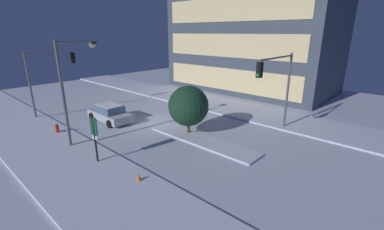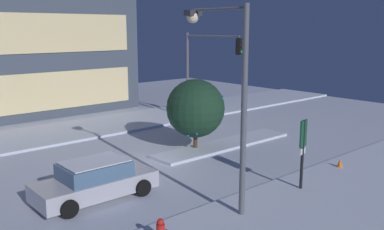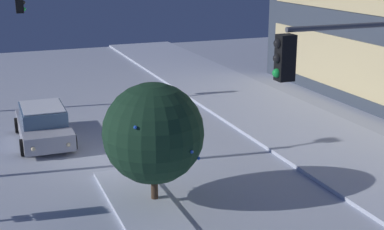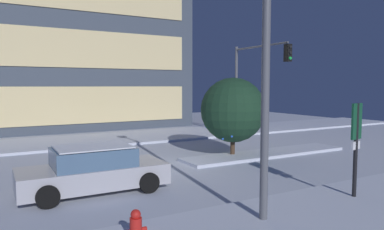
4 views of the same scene
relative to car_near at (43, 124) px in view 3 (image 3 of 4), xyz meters
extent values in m
plane|color=silver|center=(3.16, 2.31, -0.71)|extent=(52.00, 52.00, 0.00)
cube|color=silver|center=(3.16, 10.65, -0.64)|extent=(52.00, 5.20, 0.14)
cube|color=silver|center=(9.03, 2.02, -0.64)|extent=(9.00, 1.80, 0.14)
cube|color=#F9E09E|center=(1.84, 15.18, 1.31)|extent=(18.86, 0.10, 2.69)
cube|color=#B7B7C1|center=(0.00, 0.00, -0.18)|extent=(4.63, 1.95, 0.66)
cube|color=slate|center=(0.00, 0.00, 0.43)|extent=(2.50, 1.74, 0.60)
cube|color=white|center=(0.00, 0.00, 0.76)|extent=(2.32, 1.62, 0.04)
sphere|color=#F9E5B2|center=(2.33, 0.63, -0.22)|extent=(0.16, 0.16, 0.16)
sphere|color=#F9E5B2|center=(2.32, -0.67, -0.22)|extent=(0.16, 0.16, 0.16)
cylinder|color=black|center=(1.53, 0.94, -0.38)|extent=(0.66, 0.23, 0.66)
cylinder|color=black|center=(1.51, -0.97, -0.38)|extent=(0.66, 0.23, 0.66)
cylinder|color=black|center=(-1.52, 0.97, -0.38)|extent=(0.66, 0.23, 0.66)
cylinder|color=black|center=(-1.53, -0.94, -0.38)|extent=(0.66, 0.23, 0.66)
cylinder|color=#565960|center=(12.20, 6.40, 5.19)|extent=(0.12, 4.90, 0.12)
cube|color=black|center=(12.20, 3.96, 4.59)|extent=(0.32, 0.36, 1.00)
sphere|color=black|center=(12.20, 3.77, 4.91)|extent=(0.20, 0.20, 0.20)
sphere|color=black|center=(12.20, 3.77, 4.59)|extent=(0.20, 0.20, 0.20)
sphere|color=green|center=(12.20, 3.77, 4.27)|extent=(0.20, 0.20, 0.20)
cube|color=black|center=(-5.75, -0.12, 4.49)|extent=(0.32, 0.36, 1.00)
sphere|color=black|center=(-5.75, 0.07, 4.49)|extent=(0.20, 0.20, 0.20)
sphere|color=green|center=(-5.75, 0.07, 4.17)|extent=(0.20, 0.20, 0.20)
cylinder|color=#473323|center=(7.30, 2.48, -0.23)|extent=(0.22, 0.22, 0.96)
sphere|color=#193823|center=(7.30, 2.48, 1.56)|extent=(3.09, 3.09, 3.09)
sphere|color=blue|center=(8.67, 3.19, 1.33)|extent=(0.10, 0.10, 0.10)
sphere|color=blue|center=(6.37, 3.39, 0.71)|extent=(0.10, 0.10, 0.10)
sphere|color=blue|center=(8.10, 3.63, 0.87)|extent=(0.10, 0.10, 0.10)
sphere|color=blue|center=(6.63, 1.63, 0.43)|extent=(0.10, 0.10, 0.10)
sphere|color=blue|center=(6.49, 2.13, 0.27)|extent=(0.10, 0.10, 0.10)
sphere|color=blue|center=(8.44, 1.61, 2.18)|extent=(0.10, 0.10, 0.10)
camera|label=1|loc=(20.37, -11.40, 6.92)|focal=24.43mm
camera|label=2|loc=(-7.39, -14.08, 5.70)|focal=40.09mm
camera|label=3|loc=(22.30, -2.14, 6.72)|focal=51.28mm
camera|label=4|loc=(-2.90, -11.54, 2.72)|focal=33.87mm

